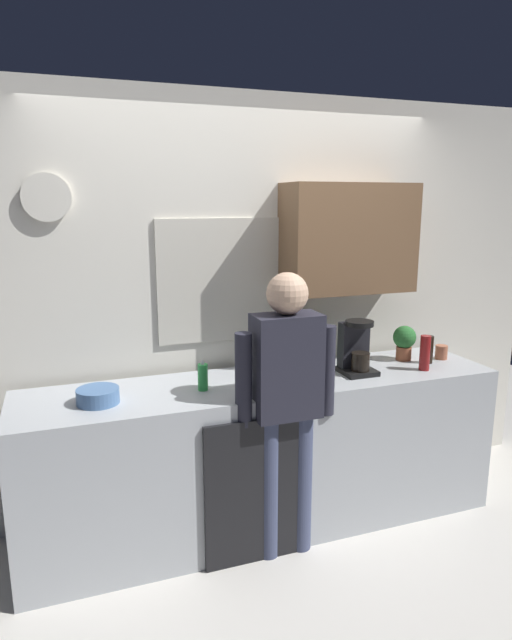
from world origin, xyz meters
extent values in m
plane|color=silver|center=(0.00, 0.00, 0.00)|extent=(8.00, 8.00, 0.00)
cube|color=#B2B7BC|center=(0.00, 0.30, 0.46)|extent=(2.84, 0.64, 0.92)
cube|color=black|center=(-0.19, -0.03, 0.42)|extent=(0.56, 0.02, 0.83)
cube|color=silver|center=(0.00, 0.73, 1.30)|extent=(4.44, 0.10, 2.60)
cube|color=beige|center=(-0.13, 0.67, 1.47)|extent=(0.86, 0.02, 0.76)
cube|color=#8CA5C6|center=(-0.13, 0.67, 1.47)|extent=(0.80, 0.02, 0.70)
cube|color=brown|center=(0.64, 0.52, 1.72)|extent=(0.84, 0.32, 0.68)
cylinder|color=silver|center=(-1.13, 0.66, 1.97)|extent=(0.26, 0.03, 0.26)
cube|color=black|center=(0.57, 0.23, 0.94)|extent=(0.20, 0.20, 0.03)
cube|color=black|center=(0.57, 0.29, 1.09)|extent=(0.18, 0.08, 0.28)
cylinder|color=black|center=(0.57, 0.20, 1.01)|extent=(0.11, 0.11, 0.11)
cylinder|color=black|center=(0.57, 0.23, 1.24)|extent=(0.17, 0.17, 0.03)
cylinder|color=maroon|center=(1.00, 0.16, 1.03)|extent=(0.06, 0.06, 0.22)
cylinder|color=olive|center=(0.09, 0.27, 1.05)|extent=(0.06, 0.06, 0.25)
cylinder|color=black|center=(1.12, 0.28, 1.01)|extent=(0.06, 0.06, 0.18)
cylinder|color=#195923|center=(0.41, 0.49, 1.07)|extent=(0.07, 0.07, 0.30)
cylinder|color=#B26647|center=(1.26, 0.33, 0.97)|extent=(0.08, 0.08, 0.09)
cylinder|color=white|center=(-0.16, 0.22, 0.97)|extent=(0.08, 0.08, 0.09)
cylinder|color=#4C72A5|center=(-0.96, 0.25, 0.96)|extent=(0.22, 0.22, 0.08)
cylinder|color=#9E5638|center=(1.01, 0.39, 0.97)|extent=(0.10, 0.10, 0.09)
sphere|color=#2D7233|center=(1.01, 0.39, 1.08)|extent=(0.15, 0.15, 0.15)
cylinder|color=green|center=(-0.39, 0.26, 1.00)|extent=(0.06, 0.06, 0.15)
cone|color=white|center=(-0.39, 0.26, 1.09)|extent=(0.02, 0.02, 0.03)
cylinder|color=silver|center=(0.22, 0.45, 1.01)|extent=(0.14, 0.14, 0.17)
cylinder|color=#3F4766|center=(-0.10, 0.00, 0.41)|extent=(0.12, 0.12, 0.82)
cylinder|color=#3F4766|center=(0.10, 0.00, 0.41)|extent=(0.12, 0.12, 0.82)
cube|color=#262633|center=(0.00, 0.00, 1.10)|extent=(0.36, 0.20, 0.56)
sphere|color=#D8AD8C|center=(0.00, 0.00, 1.49)|extent=(0.22, 0.22, 0.22)
cylinder|color=#262633|center=(-0.24, 0.00, 1.05)|extent=(0.09, 0.09, 0.50)
cylinder|color=#262633|center=(0.24, 0.00, 1.05)|extent=(0.09, 0.09, 0.50)
camera|label=1|loc=(-1.09, -2.56, 1.96)|focal=30.75mm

